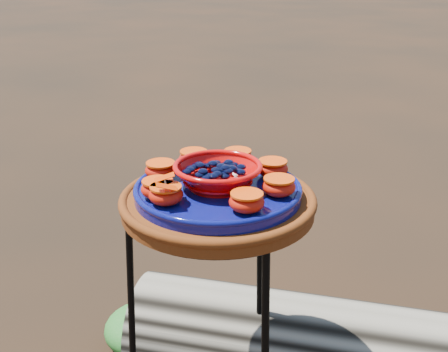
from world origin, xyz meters
The scene contains 16 objects.
plant_stand centered at (0.00, 0.00, 0.35)m, with size 0.44×0.44×0.70m, color black, non-canonical shape.
terracotta_saucer centered at (0.00, 0.00, 0.72)m, with size 0.41×0.41×0.03m, color #54280B.
cobalt_plate centered at (0.00, 0.00, 0.75)m, with size 0.35×0.35×0.02m, color #000235.
red_bowl centered at (0.00, 0.00, 0.78)m, with size 0.18×0.18×0.05m, color red, non-canonical shape.
glass_gems centered at (0.00, 0.00, 0.82)m, with size 0.14×0.14×0.02m, color black, non-canonical shape.
orange_half_0 centered at (-0.04, -0.13, 0.78)m, with size 0.07×0.07×0.04m, color #B40400.
orange_half_1 centered at (0.11, -0.07, 0.78)m, with size 0.07×0.07×0.04m, color #B40400.
orange_half_2 centered at (0.13, 0.03, 0.78)m, with size 0.07×0.07×0.04m, color #B40400.
orange_half_3 centered at (0.07, 0.11, 0.78)m, with size 0.07×0.07×0.04m, color #B40400.
orange_half_4 centered at (-0.03, 0.13, 0.78)m, with size 0.07×0.07×0.04m, color #B40400.
orange_half_5 centered at (-0.11, 0.07, 0.78)m, with size 0.07×0.07×0.04m, color #B40400.
orange_half_6 centered at (-0.13, -0.03, 0.78)m, with size 0.07×0.07×0.04m, color #B40400.
orange_half_7 centered at (-0.07, -0.11, 0.78)m, with size 0.07×0.07×0.04m, color #B40400.
butterfly centered at (-0.04, -0.13, 0.80)m, with size 0.09×0.05×0.02m, color red, non-canonical shape.
foliage_left centered at (-0.44, 0.24, 0.07)m, with size 0.26×0.26×0.13m, color #165C19.
foliage_back centered at (-0.10, 0.43, 0.07)m, with size 0.28×0.28×0.14m, color #165C19.
Camera 1 is at (0.59, -0.93, 1.23)m, focal length 45.00 mm.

